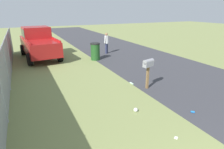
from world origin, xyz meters
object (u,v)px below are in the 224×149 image
(mailbox, at_px, (148,65))
(pickup_truck, at_px, (38,42))
(trash_bin, at_px, (95,51))
(pedestrian, at_px, (107,42))

(mailbox, xyz_separation_m, pickup_truck, (7.81, 3.58, 0.06))
(trash_bin, distance_m, pedestrian, 2.08)
(mailbox, height_order, pedestrian, pedestrian)
(mailbox, xyz_separation_m, pedestrian, (6.98, -1.20, -0.14))
(trash_bin, bearing_deg, pedestrian, -45.36)
(mailbox, relative_size, pickup_truck, 0.26)
(mailbox, relative_size, pedestrian, 0.83)
(pickup_truck, bearing_deg, pedestrian, -104.94)
(trash_bin, relative_size, pedestrian, 0.73)
(mailbox, bearing_deg, pickup_truck, 9.67)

